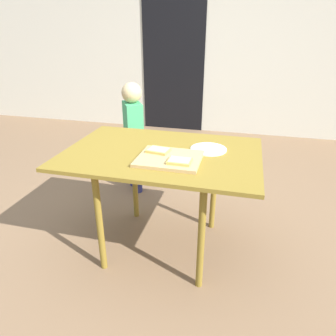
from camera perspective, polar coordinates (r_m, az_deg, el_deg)
name	(u,v)px	position (r m, az deg, el deg)	size (l,w,h in m)	color
ground_plane	(163,245)	(2.27, -0.98, -14.11)	(16.00, 16.00, 0.00)	#7F6146
house_wall_back	(217,38)	(4.62, 9.16, 22.85)	(8.00, 0.20, 2.61)	beige
house_door	(173,61)	(4.64, 1.00, 19.36)	(0.90, 0.02, 2.00)	black
dining_table	(162,162)	(1.93, -1.12, 1.09)	(1.21, 0.83, 0.72)	olive
cutting_board	(169,159)	(1.78, 0.26, 1.77)	(0.37, 0.31, 0.02)	tan
pizza_slice_near_right	(179,161)	(1.70, 2.15, 1.31)	(0.13, 0.10, 0.02)	gold
pizza_slice_far_left	(158,150)	(1.85, -1.80, 3.33)	(0.14, 0.12, 0.02)	gold
plate_white_right	(209,149)	(1.95, 7.56, 3.51)	(0.23, 0.23, 0.01)	white
child_left	(133,131)	(2.79, -6.45, 6.86)	(0.25, 0.28, 1.01)	navy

